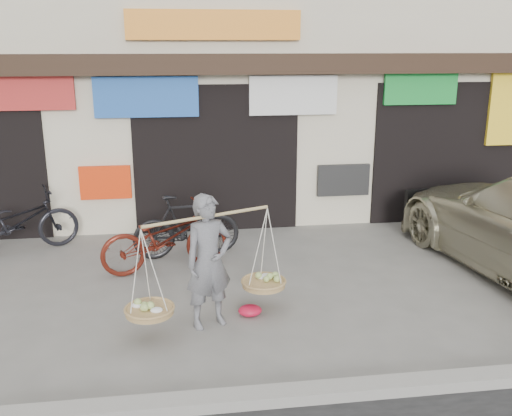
{
  "coord_description": "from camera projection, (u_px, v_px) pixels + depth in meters",
  "views": [
    {
      "loc": [
        -0.72,
        -6.78,
        3.37
      ],
      "look_at": [
        0.37,
        0.9,
        1.15
      ],
      "focal_mm": 40.0,
      "sensor_mm": 36.0,
      "label": 1
    }
  ],
  "objects": [
    {
      "name": "ground",
      "position": [
        238.0,
        311.0,
        7.48
      ],
      "size": [
        70.0,
        70.0,
        0.0
      ],
      "primitive_type": "plane",
      "color": "slate",
      "rests_on": "ground"
    },
    {
      "name": "kerb",
      "position": [
        260.0,
        397.0,
        5.56
      ],
      "size": [
        70.0,
        0.25,
        0.12
      ],
      "primitive_type": "cube",
      "color": "gray",
      "rests_on": "ground"
    },
    {
      "name": "shophouse_block",
      "position": [
        205.0,
        41.0,
        12.64
      ],
      "size": [
        14.0,
        6.32,
        7.0
      ],
      "color": "beige",
      "rests_on": "ground"
    },
    {
      "name": "street_vendor",
      "position": [
        209.0,
        266.0,
        6.93
      ],
      "size": [
        2.0,
        1.16,
        1.68
      ],
      "rotation": [
        0.0,
        0.0,
        0.39
      ],
      "color": "slate",
      "rests_on": "ground"
    },
    {
      "name": "bike_0",
      "position": [
        16.0,
        222.0,
        9.48
      ],
      "size": [
        2.12,
        1.41,
        1.05
      ],
      "primitive_type": "imported",
      "rotation": [
        0.0,
        0.0,
        1.96
      ],
      "color": "black",
      "rests_on": "ground"
    },
    {
      "name": "bike_1",
      "position": [
        187.0,
        226.0,
        9.3
      ],
      "size": [
        1.8,
        0.73,
        1.05
      ],
      "primitive_type": "imported",
      "rotation": [
        0.0,
        0.0,
        1.71
      ],
      "color": "black",
      "rests_on": "ground"
    },
    {
      "name": "bike_2",
      "position": [
        166.0,
        238.0,
        8.74
      ],
      "size": [
        2.1,
        1.18,
        1.05
      ],
      "primitive_type": "imported",
      "rotation": [
        0.0,
        0.0,
        1.83
      ],
      "color": "#4F160D",
      "rests_on": "ground"
    },
    {
      "name": "red_bag",
      "position": [
        250.0,
        310.0,
        7.35
      ],
      "size": [
        0.31,
        0.25,
        0.14
      ],
      "primitive_type": "ellipsoid",
      "color": "red",
      "rests_on": "ground"
    }
  ]
}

